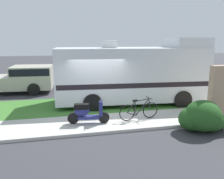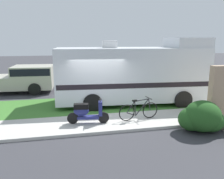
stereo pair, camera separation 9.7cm
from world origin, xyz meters
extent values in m
plane|color=#38383D|center=(0.00, 0.00, 0.00)|extent=(80.00, 80.00, 0.00)
cube|color=beige|center=(0.00, -1.20, 0.06)|extent=(24.00, 2.00, 0.12)
cube|color=#3D752D|center=(0.00, 1.50, 0.04)|extent=(24.00, 3.40, 0.08)
cube|color=silver|center=(1.95, 1.50, 1.63)|extent=(7.80, 2.96, 2.66)
cube|color=silver|center=(4.86, 1.28, 3.21)|extent=(1.96, 2.41, 0.50)
cube|color=black|center=(1.95, 1.50, 1.23)|extent=(7.65, 2.97, 0.24)
cube|color=black|center=(5.74, 1.22, 2.09)|extent=(0.23, 2.05, 0.90)
cube|color=silver|center=(0.80, 1.58, 3.14)|extent=(0.74, 0.65, 0.36)
cylinder|color=black|center=(4.39, 2.47, 0.45)|extent=(0.92, 0.35, 0.90)
cylinder|color=black|center=(4.22, 0.17, 0.45)|extent=(0.92, 0.35, 0.90)
cylinder|color=black|center=(-0.06, 2.80, 0.45)|extent=(0.92, 0.35, 0.90)
cylinder|color=black|center=(-0.23, 0.50, 0.45)|extent=(0.92, 0.35, 0.90)
cylinder|color=black|center=(-0.03, -1.31, 0.34)|extent=(0.45, 0.16, 0.44)
cylinder|color=black|center=(-1.23, -1.15, 0.34)|extent=(0.45, 0.16, 0.44)
cube|color=navy|center=(-0.63, -1.23, 0.36)|extent=(0.88, 0.39, 0.10)
cube|color=black|center=(-0.89, -1.19, 0.82)|extent=(0.59, 0.33, 0.20)
ellipsoid|color=navy|center=(-0.89, -1.19, 0.62)|extent=(0.64, 0.38, 0.36)
cube|color=navy|center=(-0.15, -1.30, 0.72)|extent=(0.18, 0.34, 0.56)
cylinder|color=black|center=(-0.15, -1.30, 1.07)|extent=(0.10, 0.50, 0.04)
sphere|color=white|center=(-0.15, -1.30, 0.90)|extent=(0.12, 0.12, 0.12)
torus|color=black|center=(1.99, -1.17, 0.46)|extent=(0.69, 0.13, 0.69)
torus|color=black|center=(0.93, -1.31, 0.46)|extent=(0.69, 0.13, 0.69)
cylinder|color=black|center=(1.62, -1.22, 0.64)|extent=(0.60, 0.12, 0.68)
cylinder|color=black|center=(1.30, -1.26, 0.61)|extent=(0.10, 0.05, 0.61)
cylinder|color=black|center=(1.59, -1.22, 0.94)|extent=(0.64, 0.12, 0.09)
cylinder|color=black|center=(1.13, -1.28, 0.39)|extent=(0.42, 0.09, 0.19)
cylinder|color=black|center=(1.10, -1.29, 0.69)|extent=(0.37, 0.09, 0.47)
cylinder|color=black|center=(1.95, -1.17, 0.71)|extent=(0.12, 0.05, 0.51)
cube|color=black|center=(1.27, -1.27, 0.94)|extent=(0.21, 0.13, 0.06)
cylinder|color=black|center=(1.90, -1.18, 1.00)|extent=(0.10, 0.52, 0.03)
cube|color=#B7B29E|center=(-3.43, 5.54, 0.99)|extent=(2.58, 2.16, 1.43)
cube|color=black|center=(-3.43, 5.54, 1.41)|extent=(2.45, 2.17, 0.44)
cylinder|color=black|center=(-3.18, 6.50, 0.38)|extent=(0.77, 0.28, 0.76)
cylinder|color=black|center=(-3.30, 4.57, 0.38)|extent=(0.77, 0.28, 0.76)
ellipsoid|color=#23511E|center=(3.44, -2.70, 0.62)|extent=(1.37, 1.24, 1.17)
ellipsoid|color=#23511E|center=(3.09, -2.56, 0.48)|extent=(1.03, 0.93, 0.88)
ellipsoid|color=#23511E|center=(3.75, -2.80, 0.45)|extent=(0.96, 0.87, 0.82)
camera|label=1|loc=(-1.59, -9.86, 3.40)|focal=36.86mm
camera|label=2|loc=(-1.49, -9.88, 3.40)|focal=36.86mm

